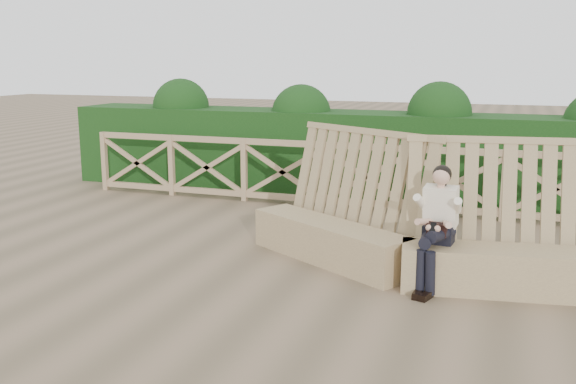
% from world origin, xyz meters
% --- Properties ---
extents(ground, '(60.00, 60.00, 0.00)m').
position_xyz_m(ground, '(0.00, 0.00, 0.00)').
color(ground, brown).
rests_on(ground, ground).
extents(bench, '(4.39, 1.84, 1.62)m').
position_xyz_m(bench, '(1.27, 0.59, 0.41)').
color(bench, '#896E4E').
rests_on(bench, ground).
extents(woman, '(0.38, 0.77, 1.34)m').
position_xyz_m(woman, '(1.53, 0.21, 0.74)').
color(woman, black).
rests_on(woman, ground).
extents(guardrail, '(10.10, 0.09, 1.10)m').
position_xyz_m(guardrail, '(0.00, 3.50, 0.55)').
color(guardrail, olive).
rests_on(guardrail, ground).
extents(hedge, '(12.00, 1.20, 1.50)m').
position_xyz_m(hedge, '(0.00, 4.70, 0.75)').
color(hedge, black).
rests_on(hedge, ground).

